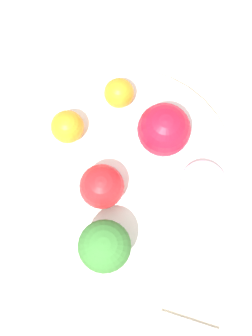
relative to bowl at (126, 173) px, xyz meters
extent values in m
plane|color=gray|center=(0.00, 0.00, -0.03)|extent=(6.00, 6.00, 0.00)
cube|color=beige|center=(0.00, 0.00, -0.02)|extent=(1.20, 1.20, 0.02)
cylinder|color=white|center=(0.00, 0.00, 0.00)|extent=(0.25, 0.25, 0.03)
cylinder|color=#8CB76B|center=(-0.08, -0.05, 0.03)|extent=(0.02, 0.02, 0.02)
sphere|color=#387A33|center=(-0.08, -0.05, 0.06)|extent=(0.06, 0.06, 0.06)
sphere|color=#B7142D|center=(0.06, 0.00, 0.04)|extent=(0.06, 0.06, 0.06)
sphere|color=red|center=(-0.04, 0.00, 0.04)|extent=(0.05, 0.05, 0.05)
sphere|color=orange|center=(-0.02, 0.08, 0.03)|extent=(0.04, 0.04, 0.04)
sphere|color=orange|center=(0.05, 0.07, 0.03)|extent=(0.04, 0.04, 0.04)
cylinder|color=#EA9EC6|center=(0.05, -0.07, 0.02)|extent=(0.05, 0.05, 0.02)
cube|color=silver|center=(-0.07, -0.18, -0.01)|extent=(0.05, 0.07, 0.01)
camera|label=1|loc=(-0.08, -0.09, 0.54)|focal=50.00mm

